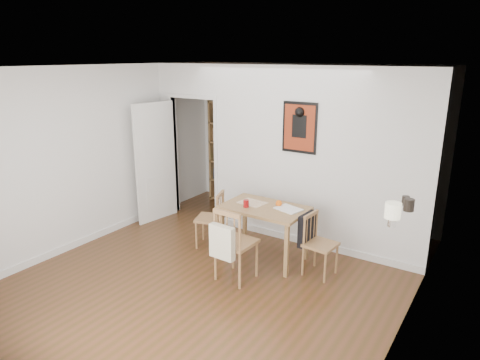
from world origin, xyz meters
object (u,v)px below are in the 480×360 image
Objects in this scene: mantel_lamp at (393,212)px; dining_table at (264,213)px; ceramic_jar_a at (409,205)px; red_glass at (246,204)px; ceramic_jar_b at (406,201)px; notebook at (289,209)px; chair_right at (319,244)px; bookshelf at (231,153)px; fireplace at (402,263)px; chair_left at (210,219)px; orange_fruit at (279,203)px; chair_front at (235,243)px.

dining_table is at bearing 157.30° from mantel_lamp.
red_glass is at bearing 177.58° from ceramic_jar_a.
ceramic_jar_b is (-0.07, 0.17, -0.01)m from ceramic_jar_a.
dining_table is 0.35m from notebook.
notebook is at bearing 171.43° from chair_right.
red_glass is (-1.01, -0.15, 0.39)m from chair_right.
red_glass is at bearing -157.04° from notebook.
bookshelf is at bearing 144.66° from mantel_lamp.
fireplace is 0.67m from ceramic_jar_b.
mantel_lamp is (2.71, -0.70, 0.89)m from chair_left.
bookshelf is at bearing 134.64° from dining_table.
ceramic_jar_a is at bearing -11.54° from orange_fruit.
chair_front reaches higher than red_glass.
chair_right is 9.46× the size of orange_fruit.
orange_fruit is at bearing 168.46° from ceramic_jar_a.
dining_table is 0.85m from chair_right.
chair_left is 2.53× the size of notebook.
chair_right is (0.81, 0.00, -0.25)m from dining_table.
ceramic_jar_b is (1.47, -0.14, 0.44)m from notebook.
dining_table is 0.29m from red_glass.
bookshelf is at bearing 128.95° from red_glass.
chair_right is 0.60m from notebook.
bookshelf is at bearing 125.26° from chair_front.
chair_left is 0.67× the size of fireplace.
chair_front reaches higher than chair_right.
orange_fruit is (1.91, -1.66, -0.15)m from bookshelf.
notebook is (0.53, 0.22, -0.04)m from red_glass.
orange_fruit is (0.17, 0.80, 0.32)m from chair_front.
chair_front is at bearing -71.01° from red_glass.
chair_front is 2.02m from mantel_lamp.
orange_fruit is at bearing 164.51° from fireplace.
dining_table is 11.03× the size of ceramic_jar_b.
orange_fruit is at bearing 173.65° from ceramic_jar_b.
red_glass is at bearing -51.05° from bookshelf.
bookshelf is at bearing 152.60° from ceramic_jar_b.
ceramic_jar_b is at bearing 2.27° from red_glass.
orange_fruit is at bearing 152.20° from mantel_lamp.
ceramic_jar_b is at bearing 18.70° from chair_front.
mantel_lamp is (1.67, -0.88, 0.50)m from orange_fruit.
dining_table is 13.04× the size of orange_fruit.
ceramic_jar_a is (3.62, -2.01, 0.27)m from bookshelf.
notebook reaches higher than dining_table.
red_glass is 0.44m from orange_fruit.
chair_right reaches higher than notebook.
ceramic_jar_a is at bearing -11.36° from notebook.
fireplace is 5.25× the size of mantel_lamp.
chair_front is at bearing -161.30° from ceramic_jar_b.
fireplace is at bearing -30.40° from bookshelf.
red_glass is (1.55, -1.92, -0.14)m from bookshelf.
ceramic_jar_b is (1.64, -0.18, 0.40)m from orange_fruit.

